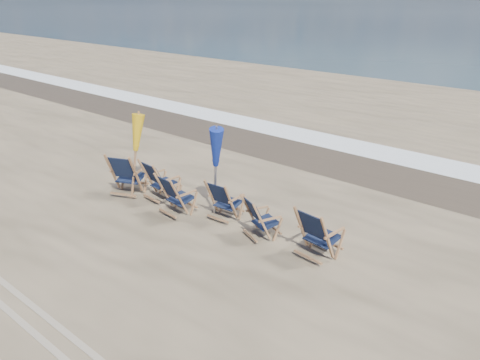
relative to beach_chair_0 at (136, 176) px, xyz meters
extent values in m
cube|color=silver|center=(2.54, 6.84, -0.55)|extent=(200.00, 1.40, 0.01)
cube|color=#42362A|center=(2.54, 5.34, -0.55)|extent=(200.00, 2.60, 0.00)
cylinder|color=#906440|center=(-0.15, 0.12, 0.43)|extent=(0.06, 0.06, 1.96)
cone|color=gold|center=(-0.15, 0.12, 0.93)|extent=(0.30, 0.30, 0.85)
cylinder|color=#A5A5AD|center=(2.09, 0.47, 0.48)|extent=(0.06, 0.06, 2.08)
cone|color=navy|center=(2.09, 0.47, 1.05)|extent=(0.30, 0.30, 0.85)
camera|label=1|loc=(8.33, -6.19, 4.06)|focal=35.00mm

